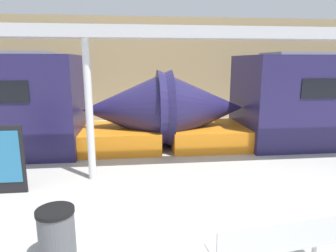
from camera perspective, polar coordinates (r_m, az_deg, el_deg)
name	(u,v)px	position (r m, az deg, el deg)	size (l,w,h in m)	color
station_wall	(146,70)	(15.10, -4.16, 10.68)	(56.00, 0.20, 5.00)	tan
bench_near	(275,241)	(4.58, 19.77, -19.91)	(1.88, 0.70, 0.86)	silver
trash_bin	(57,234)	(4.96, -20.41, -18.80)	(0.55, 0.55, 0.81)	#4C4F54
poster_board	(2,160)	(7.56, -29.09, -5.65)	(0.96, 0.07, 1.55)	black
support_column_near	(89,112)	(7.47, -14.78, 2.65)	(0.18, 0.18, 3.43)	silver
canopy_beam	(85,32)	(7.40, -15.59, 16.93)	(28.00, 0.60, 0.28)	#B7B7BC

